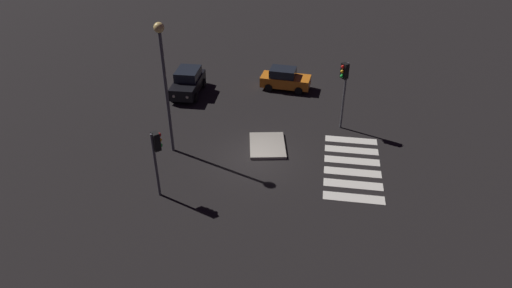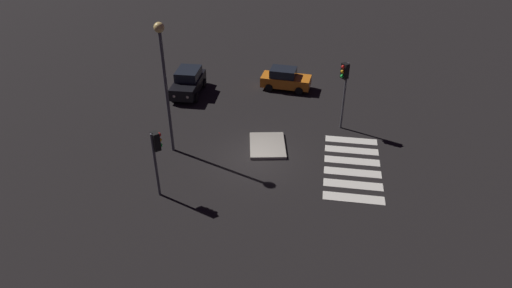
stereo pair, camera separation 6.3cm
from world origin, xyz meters
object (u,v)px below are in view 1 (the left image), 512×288
object	(u,v)px
traffic_island	(267,145)
traffic_light_west	(156,149)
traffic_light_east	(344,80)
car_orange	(285,79)
car_black	(188,82)
street_lamp	(164,68)

from	to	relation	value
traffic_island	traffic_light_west	xyz separation A→B (m)	(-5.39, 4.87, 2.74)
traffic_light_west	traffic_light_east	bearing A→B (deg)	-0.48
traffic_island	car_orange	world-z (taller)	car_orange
traffic_island	traffic_light_west	size ratio (longest dim) A/B	0.85
traffic_island	car_black	xyz separation A→B (m)	(6.55, 6.85, 0.80)
traffic_island	car_orange	distance (m)	8.45
traffic_light_west	traffic_island	bearing A→B (deg)	5.24
car_black	traffic_light_east	xyz separation A→B (m)	(-3.59, -11.19, 2.54)
car_black	traffic_light_east	bearing A→B (deg)	71.09
car_orange	street_lamp	world-z (taller)	street_lamp
traffic_island	car_black	world-z (taller)	car_black
car_orange	traffic_light_west	bearing A→B (deg)	-105.36
traffic_light_west	traffic_light_east	distance (m)	12.45
car_black	traffic_light_west	world-z (taller)	traffic_light_west
traffic_island	traffic_light_west	world-z (taller)	traffic_light_west
traffic_island	traffic_light_east	distance (m)	6.23
traffic_light_west	traffic_light_east	xyz separation A→B (m)	(8.35, -9.21, 0.60)
traffic_light_east	traffic_island	bearing A→B (deg)	-7.49
traffic_island	traffic_light_east	world-z (taller)	traffic_light_east
car_black	car_orange	world-z (taller)	car_black
traffic_light_west	car_orange	bearing A→B (deg)	27.05
car_black	street_lamp	world-z (taller)	street_lamp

